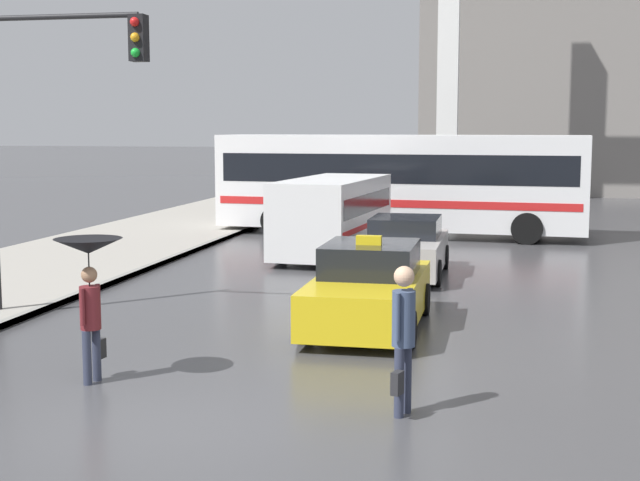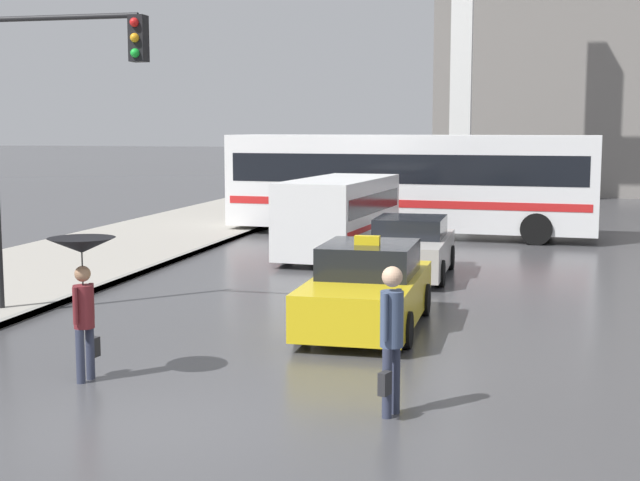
{
  "view_description": "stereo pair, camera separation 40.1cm",
  "coord_description": "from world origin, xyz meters",
  "views": [
    {
      "loc": [
        3.84,
        -9.47,
        3.5
      ],
      "look_at": [
        0.46,
        6.74,
        1.4
      ],
      "focal_mm": 50.0,
      "sensor_mm": 36.0,
      "label": 1
    },
    {
      "loc": [
        4.23,
        -9.39,
        3.5
      ],
      "look_at": [
        0.46,
        6.74,
        1.4
      ],
      "focal_mm": 50.0,
      "sensor_mm": 36.0,
      "label": 2
    }
  ],
  "objects": [
    {
      "name": "city_bus",
      "position": [
        0.46,
        19.47,
        1.82
      ],
      "size": [
        12.06,
        3.38,
        3.27
      ],
      "rotation": [
        0.0,
        0.0,
        -1.65
      ],
      "color": "silver",
      "rests_on": "ground_plane"
    },
    {
      "name": "ambulance_van",
      "position": [
        -0.75,
        14.29,
        1.19
      ],
      "size": [
        2.5,
        5.59,
        2.13
      ],
      "rotation": [
        0.0,
        0.0,
        3.05
      ],
      "color": "silver",
      "rests_on": "ground_plane"
    },
    {
      "name": "sedan_red",
      "position": [
        1.54,
        11.46,
        0.65
      ],
      "size": [
        1.91,
        4.08,
        1.39
      ],
      "rotation": [
        0.0,
        0.0,
        3.14
      ],
      "color": "#B7B2AD",
      "rests_on": "ground_plane"
    },
    {
      "name": "taxi",
      "position": [
        1.54,
        5.79,
        0.68
      ],
      "size": [
        1.91,
        4.16,
        1.64
      ],
      "rotation": [
        0.0,
        0.0,
        3.14
      ],
      "color": "gold",
      "rests_on": "ground_plane"
    },
    {
      "name": "traffic_light",
      "position": [
        -4.18,
        5.31,
        3.96
      ],
      "size": [
        3.15,
        0.38,
        5.75
      ],
      "color": "black",
      "rests_on": "ground_plane"
    },
    {
      "name": "ground_plane",
      "position": [
        0.0,
        0.0,
        0.0
      ],
      "size": [
        300.0,
        300.0,
        0.0
      ],
      "primitive_type": "plane",
      "color": "#424244"
    },
    {
      "name": "pedestrian_man",
      "position": [
        2.68,
        1.07,
        1.07
      ],
      "size": [
        0.36,
        0.58,
        1.85
      ],
      "rotation": [
        0.0,
        0.0,
        -1.9
      ],
      "color": "#2D3347",
      "rests_on": "ground_plane"
    },
    {
      "name": "pedestrian_with_umbrella",
      "position": [
        -1.68,
        1.6,
        1.57
      ],
      "size": [
        0.92,
        0.92,
        2.01
      ],
      "rotation": [
        0.0,
        0.0,
        1.41
      ],
      "color": "#2D3347",
      "rests_on": "ground_plane"
    }
  ]
}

